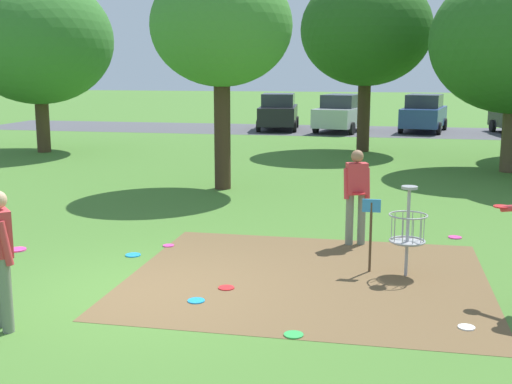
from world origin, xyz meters
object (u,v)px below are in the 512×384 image
Objects in this scene: tree_near_left at (38,40)px; tree_near_right at (366,30)px; player_throwing at (356,192)px; player_foreground_watching at (2,252)px; disc_golf_basket at (404,227)px; frisbee_near_basket at (196,301)px; parked_car_leftmost at (278,112)px; frisbee_far_left at (226,288)px; parked_car_center_right at (424,113)px; frisbee_by_tee at (294,335)px; frisbee_far_right at (466,327)px; frisbee_mid_grass at (133,255)px; tree_mid_right at (221,27)px; frisbee_scattered_b at (455,237)px; frisbee_scattered_a at (168,246)px; parked_car_center_left at (342,113)px.

tree_near_right reaches higher than tree_near_left.
tree_near_left is (-12.21, 10.98, 3.14)m from player_throwing.
tree_near_left is at bearing 138.03° from player_throwing.
disc_golf_basket is at bearing 33.10° from player_foreground_watching.
frisbee_near_basket is 0.04× the size of tree_near_right.
parked_car_leftmost reaches higher than player_throwing.
disc_golf_basket is at bearing 24.46° from frisbee_far_left.
frisbee_by_tee is at bearing -95.86° from parked_car_center_right.
frisbee_near_basket is at bearing -95.16° from tree_near_right.
frisbee_far_right is 17.88m from tree_near_right.
frisbee_mid_grass is 0.04× the size of tree_near_left.
tree_near_right is at bearing 89.77° from frisbee_by_tee.
disc_golf_basket is 5.89× the size of frisbee_by_tee.
frisbee_mid_grass is 7.59m from tree_mid_right.
player_foreground_watching is 18.04m from tree_near_left.
tree_mid_right is at bearing -35.49° from tree_near_left.
frisbee_mid_grass is at bearing 84.71° from player_foreground_watching.
frisbee_far_right is (3.22, -0.83, 0.00)m from frisbee_far_left.
frisbee_far_left is at bearing -75.32° from tree_mid_right.
frisbee_near_basket is 5.66m from frisbee_scattered_b.
player_foreground_watching reaches higher than frisbee_mid_grass.
tree_near_left is at bearing 125.52° from frisbee_near_basket.
frisbee_near_basket is 25.30m from parked_car_leftmost.
frisbee_scattered_a is 0.81× the size of frisbee_scattered_b.
frisbee_far_right is at bearing -30.68° from frisbee_scattered_a.
tree_near_left is (-8.96, 11.75, 4.10)m from frisbee_scattered_a.
tree_mid_right is 1.28× the size of parked_car_center_right.
player_foreground_watching is at bearing -172.01° from frisbee_by_tee.
tree_mid_right is (-5.51, 4.07, 4.12)m from frisbee_scattered_b.
tree_near_right is (-1.22, 15.24, 3.73)m from disc_golf_basket.
parked_car_center_right is at bearing 80.70° from frisbee_near_basket.
tree_mid_right reaches higher than frisbee_mid_grass.
disc_golf_basket is 5.92× the size of frisbee_near_basket.
frisbee_far_left is at bearing -89.77° from parked_car_center_left.
parked_car_center_right reaches higher than frisbee_by_tee.
frisbee_scattered_a is (-1.29, 2.60, 0.00)m from frisbee_near_basket.
frisbee_mid_grass is 16.03m from tree_near_right.
tree_mid_right reaches higher than frisbee_far_right.
player_foreground_watching is 8.07m from frisbee_scattered_b.
tree_near_left is 18.47m from parked_car_center_right.
tree_near_right reaches higher than parked_car_leftmost.
tree_near_left is 0.98× the size of tree_near_right.
parked_car_center_right reaches higher than frisbee_near_basket.
frisbee_far_right is at bearing -75.42° from parked_car_leftmost.
tree_near_right is 10.01m from parked_car_leftmost.
player_foreground_watching is at bearing -102.92° from parked_car_center_right.
tree_mid_right is (0.24, 9.66, 3.16)m from player_foreground_watching.
frisbee_far_right is at bearing -22.56° from frisbee_mid_grass.
player_foreground_watching is 2.59m from frisbee_near_basket.
disc_golf_basket is 2.83m from frisbee_far_left.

